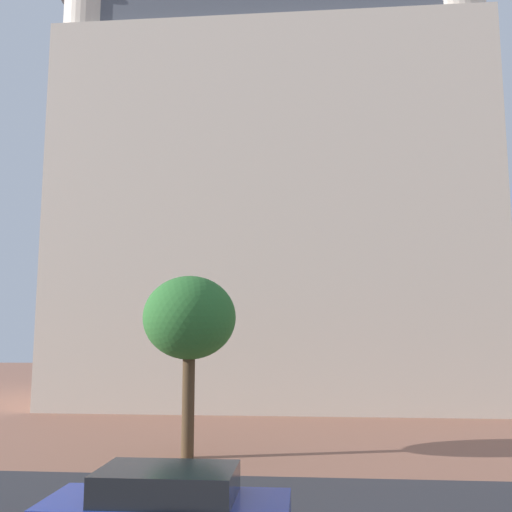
# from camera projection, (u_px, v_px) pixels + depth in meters

# --- Properties ---
(landmark_building) EXTENTS (22.51, 11.50, 34.15)m
(landmark_building) POSITION_uv_depth(u_px,v_px,m) (283.00, 191.00, 32.44)
(landmark_building) COLOR beige
(landmark_building) RESTS_ON ground_plane
(tree_curb_far) EXTENTS (2.85, 2.85, 5.45)m
(tree_curb_far) POSITION_uv_depth(u_px,v_px,m) (190.00, 319.00, 17.38)
(tree_curb_far) COLOR #4C3823
(tree_curb_far) RESTS_ON ground_plane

